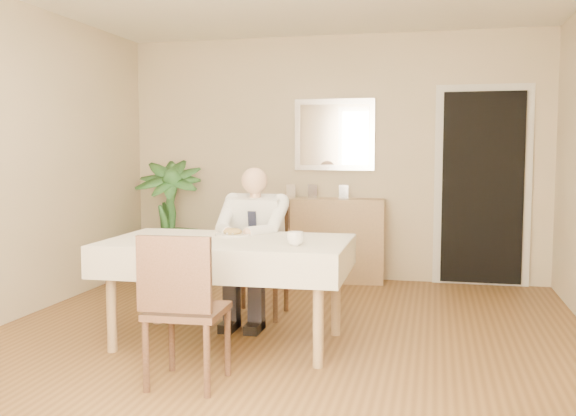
% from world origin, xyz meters
% --- Properties ---
extents(room, '(5.00, 5.02, 2.60)m').
position_xyz_m(room, '(0.00, 0.00, 1.30)').
color(room, brown).
rests_on(room, ground).
extents(window, '(1.34, 0.04, 1.44)m').
position_xyz_m(window, '(0.00, -2.47, 1.45)').
color(window, beige).
rests_on(window, room).
extents(doorway, '(0.96, 0.07, 2.10)m').
position_xyz_m(doorway, '(1.55, 2.46, 1.00)').
color(doorway, beige).
rests_on(doorway, ground).
extents(mirror, '(0.86, 0.04, 0.76)m').
position_xyz_m(mirror, '(0.02, 2.47, 1.55)').
color(mirror, silver).
rests_on(mirror, room).
extents(dining_table, '(1.73, 1.04, 0.75)m').
position_xyz_m(dining_table, '(-0.35, -0.04, 0.67)').
color(dining_table, '#A17E4D').
rests_on(dining_table, ground).
extents(chair_far, '(0.51, 0.51, 0.96)m').
position_xyz_m(chair_far, '(-0.35, 0.85, 0.54)').
color(chair_far, '#482C20').
rests_on(chair_far, ground).
extents(chair_near, '(0.45, 0.45, 0.91)m').
position_xyz_m(chair_near, '(-0.33, -0.94, 0.51)').
color(chair_near, '#482C20').
rests_on(chair_near, ground).
extents(seated_man, '(0.48, 0.72, 1.24)m').
position_xyz_m(seated_man, '(-0.35, 0.55, 0.69)').
color(seated_man, white).
rests_on(seated_man, ground).
extents(plate, '(0.26, 0.26, 0.02)m').
position_xyz_m(plate, '(-0.38, 0.16, 0.76)').
color(plate, white).
rests_on(plate, dining_table).
extents(food, '(0.14, 0.14, 0.06)m').
position_xyz_m(food, '(-0.38, 0.16, 0.78)').
color(food, olive).
rests_on(food, dining_table).
extents(knife, '(0.01, 0.13, 0.01)m').
position_xyz_m(knife, '(-0.34, 0.10, 0.78)').
color(knife, silver).
rests_on(knife, dining_table).
extents(fork, '(0.01, 0.13, 0.01)m').
position_xyz_m(fork, '(-0.42, 0.10, 0.78)').
color(fork, silver).
rests_on(fork, dining_table).
extents(coffee_mug, '(0.15, 0.15, 0.09)m').
position_xyz_m(coffee_mug, '(0.18, -0.22, 0.80)').
color(coffee_mug, white).
rests_on(coffee_mug, dining_table).
extents(sideboard, '(1.12, 0.46, 0.88)m').
position_xyz_m(sideboard, '(0.02, 2.32, 0.44)').
color(sideboard, '#A17E4D').
rests_on(sideboard, ground).
extents(photo_frame_left, '(0.10, 0.02, 0.14)m').
position_xyz_m(photo_frame_left, '(-0.43, 2.37, 0.95)').
color(photo_frame_left, silver).
rests_on(photo_frame_left, sideboard).
extents(photo_frame_center, '(0.10, 0.02, 0.14)m').
position_xyz_m(photo_frame_center, '(-0.20, 2.38, 0.95)').
color(photo_frame_center, silver).
rests_on(photo_frame_center, sideboard).
extents(photo_frame_right, '(0.10, 0.02, 0.14)m').
position_xyz_m(photo_frame_right, '(0.14, 2.40, 0.95)').
color(photo_frame_right, silver).
rests_on(photo_frame_right, sideboard).
extents(potted_palm, '(0.86, 0.86, 1.28)m').
position_xyz_m(potted_palm, '(-1.72, 2.06, 0.64)').
color(potted_palm, '#285A25').
rests_on(potted_palm, ground).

